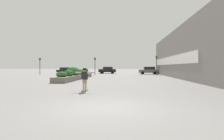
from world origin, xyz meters
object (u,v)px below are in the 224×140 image
Objects in this scene: car_center_left at (149,70)px; traffic_light_left at (95,63)px; car_leftmost at (107,70)px; traffic_light_right at (156,62)px; car_center_right at (193,70)px; skateboarder at (85,76)px; skateboard at (85,90)px; traffic_light_far_left at (40,63)px; car_rightmost at (66,70)px.

car_center_left is 11.81m from traffic_light_left.
traffic_light_right is (9.91, -8.26, 1.61)m from car_leftmost.
traffic_light_left reaches higher than car_center_left.
skateboarder is at bearing -27.42° from car_center_right.
skateboard is at bearing -107.68° from traffic_light_right.
traffic_light_far_left reaches higher than car_center_right.
traffic_light_right reaches higher than traffic_light_far_left.
traffic_light_left is at bearing 108.95° from skateboarder.
car_rightmost is at bearing 135.05° from traffic_light_left.
car_leftmost reaches higher than skateboarder.
skateboarder is at bearing -52.34° from skateboard.
car_rightmost is at bearing 91.43° from car_leftmost.
skateboard is 26.39m from traffic_light_right.
skateboard is 28.77m from traffic_light_far_left.
traffic_light_far_left is (-10.71, -0.06, -0.05)m from traffic_light_left.
traffic_light_far_left is at bearing 130.68° from skateboard.
car_center_right is 1.33× the size of traffic_light_right.
car_center_left is at bearing 99.87° from traffic_light_right.
skateboard is 0.85m from skateboarder.
skateboard is 0.20× the size of car_leftmost.
skateboarder is (0.00, -0.00, 0.85)m from skateboard.
car_center_left is (7.11, 30.08, 0.73)m from skateboard.
skateboarder is 37.41m from car_center_right.
car_center_left reaches higher than skateboard.
car_rightmost reaches higher than skateboard.
car_center_right is at bearing 21.63° from traffic_light_left.
skateboard is 0.17× the size of car_center_right.
car_leftmost is 9.61m from car_rightmost.
skateboard is at bearing 127.66° from skateboarder.
car_center_left is at bearing 87.80° from skateboarder.
car_leftmost is at bearing 104.39° from skateboarder.
car_center_right is 32.49m from traffic_light_far_left.
car_rightmost is 1.28× the size of traffic_light_left.
car_leftmost is 0.82× the size of car_center_right.
car_leftmost is 8.57m from traffic_light_left.
car_center_left is 21.93m from traffic_light_far_left.
car_center_left is at bearing -72.82° from car_center_right.
skateboarder is at bearing -176.70° from car_leftmost.
car_leftmost is 19.15m from car_center_right.
car_center_left is (9.03, -3.23, -0.01)m from car_leftmost.
traffic_light_left is at bearing 169.55° from car_leftmost.
car_center_left is 5.36m from traffic_light_right.
car_center_right is at bearing -90.30° from car_leftmost.
traffic_light_left reaches higher than skateboarder.
traffic_light_far_left is (-21.27, -5.13, 1.41)m from car_center_left.
traffic_light_far_left reaches higher than skateboarder.
traffic_light_left reaches higher than traffic_light_far_left.
traffic_light_far_left is at bearing -179.74° from traffic_light_right.
skateboard is 25.34m from traffic_light_left.
car_leftmost is at bearing 140.17° from traffic_light_right.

